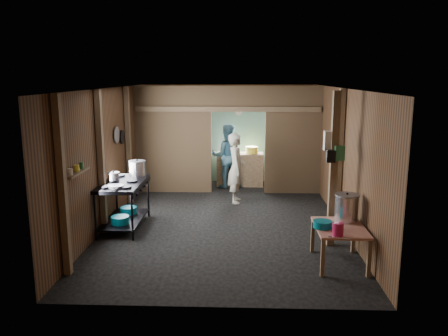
{
  "coord_description": "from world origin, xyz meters",
  "views": [
    {
      "loc": [
        0.32,
        -8.69,
        2.84
      ],
      "look_at": [
        0.0,
        -0.2,
        1.1
      ],
      "focal_mm": 36.41,
      "sensor_mm": 36.0,
      "label": 1
    }
  ],
  "objects_px": {
    "stove_pot_large": "(137,169)",
    "stock_pot": "(346,208)",
    "prep_table": "(339,245)",
    "cook": "(236,168)",
    "pink_bucket": "(338,229)",
    "yellow_tub": "(252,150)",
    "gas_range": "(124,205)"
  },
  "relations": [
    {
      "from": "prep_table",
      "to": "cook",
      "type": "relative_size",
      "value": 0.64
    },
    {
      "from": "gas_range",
      "to": "pink_bucket",
      "type": "relative_size",
      "value": 7.98
    },
    {
      "from": "stock_pot",
      "to": "cook",
      "type": "distance_m",
      "value": 3.56
    },
    {
      "from": "gas_range",
      "to": "cook",
      "type": "distance_m",
      "value": 2.81
    },
    {
      "from": "yellow_tub",
      "to": "prep_table",
      "type": "bearing_deg",
      "value": -76.27
    },
    {
      "from": "stock_pot",
      "to": "cook",
      "type": "bearing_deg",
      "value": 119.76
    },
    {
      "from": "stock_pot",
      "to": "prep_table",
      "type": "bearing_deg",
      "value": -116.87
    },
    {
      "from": "yellow_tub",
      "to": "cook",
      "type": "relative_size",
      "value": 0.2
    },
    {
      "from": "stock_pot",
      "to": "pink_bucket",
      "type": "relative_size",
      "value": 2.36
    },
    {
      "from": "stove_pot_large",
      "to": "stock_pot",
      "type": "relative_size",
      "value": 0.74
    },
    {
      "from": "prep_table",
      "to": "pink_bucket",
      "type": "bearing_deg",
      "value": -106.63
    },
    {
      "from": "stock_pot",
      "to": "yellow_tub",
      "type": "relative_size",
      "value": 1.4
    },
    {
      "from": "pink_bucket",
      "to": "yellow_tub",
      "type": "xyz_separation_m",
      "value": [
        -1.11,
        5.42,
        0.25
      ]
    },
    {
      "from": "prep_table",
      "to": "stove_pot_large",
      "type": "bearing_deg",
      "value": 149.98
    },
    {
      "from": "prep_table",
      "to": "pink_bucket",
      "type": "distance_m",
      "value": 0.56
    },
    {
      "from": "stove_pot_large",
      "to": "stock_pot",
      "type": "xyz_separation_m",
      "value": [
        3.69,
        -1.74,
        -0.24
      ]
    },
    {
      "from": "stove_pot_large",
      "to": "stock_pot",
      "type": "bearing_deg",
      "value": -25.28
    },
    {
      "from": "gas_range",
      "to": "yellow_tub",
      "type": "relative_size",
      "value": 4.72
    },
    {
      "from": "prep_table",
      "to": "gas_range",
      "type": "bearing_deg",
      "value": 157.32
    },
    {
      "from": "gas_range",
      "to": "pink_bucket",
      "type": "distance_m",
      "value": 4.09
    },
    {
      "from": "prep_table",
      "to": "pink_bucket",
      "type": "height_order",
      "value": "pink_bucket"
    },
    {
      "from": "yellow_tub",
      "to": "cook",
      "type": "distance_m",
      "value": 1.69
    },
    {
      "from": "stove_pot_large",
      "to": "stock_pot",
      "type": "height_order",
      "value": "stove_pot_large"
    },
    {
      "from": "prep_table",
      "to": "stock_pot",
      "type": "relative_size",
      "value": 2.25
    },
    {
      "from": "stock_pot",
      "to": "cook",
      "type": "height_order",
      "value": "cook"
    },
    {
      "from": "gas_range",
      "to": "cook",
      "type": "height_order",
      "value": "cook"
    },
    {
      "from": "prep_table",
      "to": "stove_pot_large",
      "type": "xyz_separation_m",
      "value": [
        -3.54,
        2.05,
        0.74
      ]
    },
    {
      "from": "prep_table",
      "to": "cook",
      "type": "xyz_separation_m",
      "value": [
        -1.61,
        3.39,
        0.49
      ]
    },
    {
      "from": "stock_pot",
      "to": "gas_range",
      "type": "bearing_deg",
      "value": 162.09
    },
    {
      "from": "gas_range",
      "to": "stove_pot_large",
      "type": "xyz_separation_m",
      "value": [
        0.17,
        0.5,
        0.59
      ]
    },
    {
      "from": "stove_pot_large",
      "to": "cook",
      "type": "relative_size",
      "value": 0.21
    },
    {
      "from": "prep_table",
      "to": "stock_pot",
      "type": "distance_m",
      "value": 0.6
    }
  ]
}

